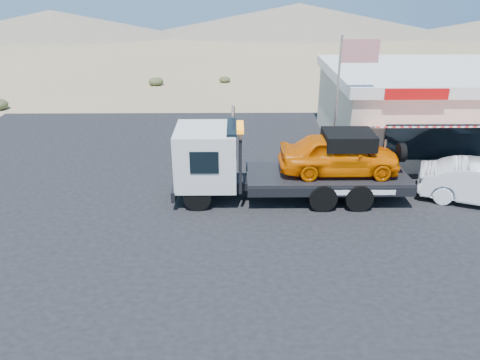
{
  "coord_description": "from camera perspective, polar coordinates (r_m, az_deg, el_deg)",
  "views": [
    {
      "loc": [
        0.61,
        -13.98,
        8.19
      ],
      "look_at": [
        0.76,
        1.09,
        1.5
      ],
      "focal_mm": 35.0,
      "sensor_mm": 36.0,
      "label": 1
    }
  ],
  "objects": [
    {
      "name": "tow_truck",
      "position": [
        18.06,
        5.48,
        2.46
      ],
      "size": [
        8.92,
        2.65,
        2.98
      ],
      "color": "black",
      "rests_on": "asphalt_lot"
    },
    {
      "name": "ground",
      "position": [
        16.21,
        -2.68,
        -6.43
      ],
      "size": [
        120.0,
        120.0,
        0.0
      ],
      "primitive_type": "plane",
      "color": "#8B764F",
      "rests_on": "ground"
    },
    {
      "name": "jerky_store",
      "position": [
        25.75,
        22.26,
        8.24
      ],
      "size": [
        10.4,
        9.97,
        3.9
      ],
      "color": "#C3B193",
      "rests_on": "asphalt_lot"
    },
    {
      "name": "asphalt_lot",
      "position": [
        18.89,
        3.69,
        -1.76
      ],
      "size": [
        32.0,
        24.0,
        0.02
      ],
      "primitive_type": "cube",
      "color": "black",
      "rests_on": "ground"
    },
    {
      "name": "distant_hills",
      "position": [
        70.17,
        -9.6,
        18.48
      ],
      "size": [
        126.0,
        48.0,
        4.2
      ],
      "color": "#726B59",
      "rests_on": "ground"
    },
    {
      "name": "flagpole",
      "position": [
        19.48,
        12.45,
        10.27
      ],
      "size": [
        1.55,
        0.1,
        6.0
      ],
      "color": "#99999E",
      "rests_on": "asphalt_lot"
    }
  ]
}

